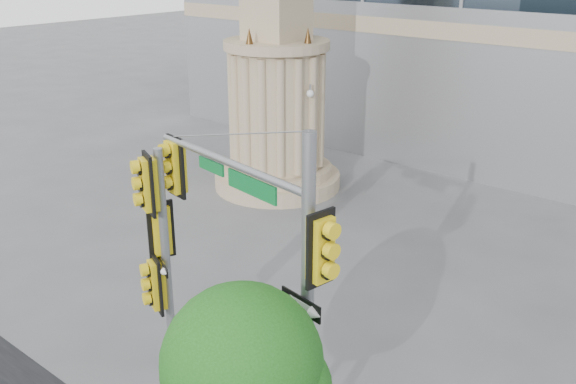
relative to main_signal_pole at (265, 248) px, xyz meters
The scene contains 5 objects.
ground 3.91m from the main_signal_pole, behind, with size 120.00×120.00×0.00m, color #545456.
monument 12.32m from the main_signal_pole, 129.96° to the left, with size 4.40×4.40×16.60m.
main_signal_pole is the anchor object (origin of this frame).
secondary_signal_pole 2.74m from the main_signal_pole, behind, with size 0.78×0.77×4.61m.
street_tree 2.04m from the main_signal_pole, 57.58° to the right, with size 2.35×2.30×3.66m.
Camera 1 is at (7.98, -7.12, 7.92)m, focal length 40.00 mm.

